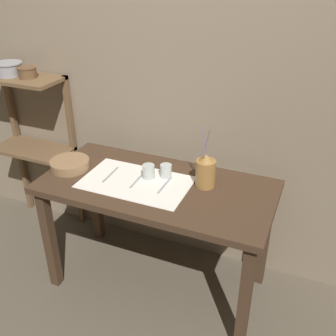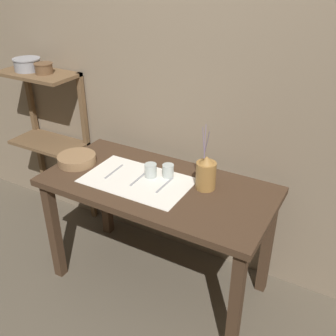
{
  "view_description": "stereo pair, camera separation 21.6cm",
  "coord_description": "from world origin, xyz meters",
  "views": [
    {
      "loc": [
        0.8,
        -1.75,
        1.92
      ],
      "look_at": [
        0.07,
        0.0,
        0.87
      ],
      "focal_mm": 42.0,
      "sensor_mm": 36.0,
      "label": 1
    },
    {
      "loc": [
        1.0,
        -1.65,
        1.92
      ],
      "look_at": [
        0.07,
        0.0,
        0.87
      ],
      "focal_mm": 42.0,
      "sensor_mm": 36.0,
      "label": 2
    }
  ],
  "objects": [
    {
      "name": "linen_cloth",
      "position": [
        -0.12,
        -0.03,
        0.75
      ],
      "size": [
        0.62,
        0.38,
        0.0
      ],
      "color": "white",
      "rests_on": "wooden_table"
    },
    {
      "name": "wooden_shelf_unit",
      "position": [
        -1.09,
        0.28,
        0.83
      ],
      "size": [
        0.56,
        0.29,
        1.19
      ],
      "color": "brown",
      "rests_on": "ground_plane"
    },
    {
      "name": "wooden_table",
      "position": [
        0.0,
        0.0,
        0.65
      ],
      "size": [
        1.34,
        0.65,
        0.75
      ],
      "color": "#422D1E",
      "rests_on": "ground_plane"
    },
    {
      "name": "glass_tumbler_far",
      "position": [
        0.02,
        0.1,
        0.79
      ],
      "size": [
        0.07,
        0.07,
        0.08
      ],
      "color": "#B7C1BC",
      "rests_on": "wooden_table"
    },
    {
      "name": "ground_plane",
      "position": [
        0.0,
        0.0,
        0.0
      ],
      "size": [
        12.0,
        12.0,
        0.0
      ],
      "primitive_type": "plane",
      "color": "brown"
    },
    {
      "name": "metal_pot_small",
      "position": [
        -1.03,
        0.24,
        1.23
      ],
      "size": [
        0.12,
        0.12,
        0.07
      ],
      "color": "brown",
      "rests_on": "wooden_shelf_unit"
    },
    {
      "name": "metal_pot_large",
      "position": [
        -1.18,
        0.24,
        1.24
      ],
      "size": [
        0.19,
        0.19,
        0.09
      ],
      "color": "#939399",
      "rests_on": "wooden_shelf_unit"
    },
    {
      "name": "wooden_bowl",
      "position": [
        -0.57,
        -0.03,
        0.78
      ],
      "size": [
        0.24,
        0.24,
        0.05
      ],
      "color": "#8E6B47",
      "rests_on": "wooden_table"
    },
    {
      "name": "spoon_outer",
      "position": [
        -0.12,
        0.05,
        0.76
      ],
      "size": [
        0.02,
        0.2,
        0.02
      ],
      "color": "#939399",
      "rests_on": "wooden_table"
    },
    {
      "name": "stone_wall_back",
      "position": [
        0.0,
        0.44,
        1.2
      ],
      "size": [
        7.0,
        0.06,
        2.4
      ],
      "color": "gray",
      "rests_on": "ground_plane"
    },
    {
      "name": "knife_center",
      "position": [
        0.05,
        -0.0,
        0.76
      ],
      "size": [
        0.01,
        0.19,
        0.0
      ],
      "color": "#939399",
      "rests_on": "wooden_table"
    },
    {
      "name": "fork_inner",
      "position": [
        -0.29,
        -0.01,
        0.76
      ],
      "size": [
        0.02,
        0.19,
        0.0
      ],
      "color": "#939399",
      "rests_on": "wooden_table"
    },
    {
      "name": "glass_tumbler_near",
      "position": [
        -0.07,
        0.05,
        0.8
      ],
      "size": [
        0.07,
        0.07,
        0.08
      ],
      "color": "#B7C1BC",
      "rests_on": "wooden_table"
    },
    {
      "name": "pitcher_with_flowers",
      "position": [
        0.26,
        0.09,
        0.84
      ],
      "size": [
        0.11,
        0.11,
        0.38
      ],
      "color": "olive",
      "rests_on": "wooden_table"
    }
  ]
}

